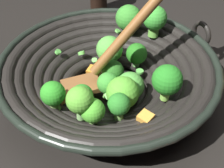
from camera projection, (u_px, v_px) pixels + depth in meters
ground_plane at (109, 94)px, 0.63m from camera, size 4.00×4.00×0.00m
wok at (110, 72)px, 0.60m from camera, size 0.44×0.41×0.24m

